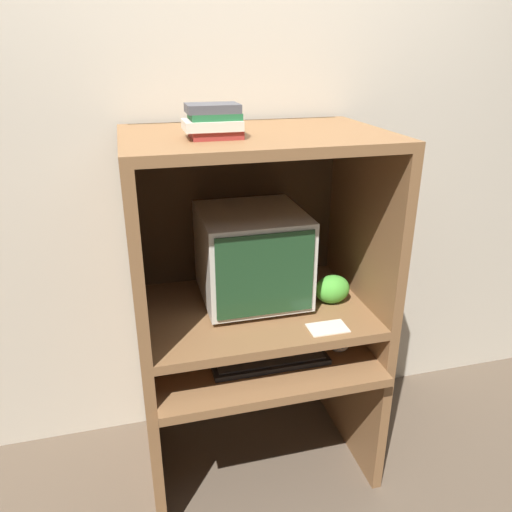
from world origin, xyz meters
The scene contains 11 objects.
ground_plane centered at (0.00, 0.00, 0.00)m, with size 12.00×12.00×0.00m, color brown.
wall_back centered at (0.00, 0.70, 1.30)m, with size 6.00×0.06×2.60m.
desk_base centered at (0.00, 0.28, 0.39)m, with size 0.94×0.69×0.61m.
desk_monitor_shelf centered at (0.00, 0.32, 0.74)m, with size 0.94×0.64×0.17m.
hutch_upper centered at (0.00, 0.36, 1.23)m, with size 0.94×0.64×0.69m.
crt_monitor centered at (0.00, 0.39, 0.97)m, with size 0.40×0.42×0.38m.
keyboard centered at (0.01, 0.17, 0.62)m, with size 0.46×0.16×0.03m.
mouse centered at (0.31, 0.17, 0.62)m, with size 0.07×0.05×0.03m.
snack_bag centered at (0.31, 0.28, 0.83)m, with size 0.14×0.11×0.12m.
book_stack centered at (-0.16, 0.24, 1.52)m, with size 0.19×0.14×0.11m.
paper_card centered at (0.21, 0.08, 0.78)m, with size 0.15×0.09×0.00m.
Camera 1 is at (-0.45, -1.40, 1.74)m, focal length 35.00 mm.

